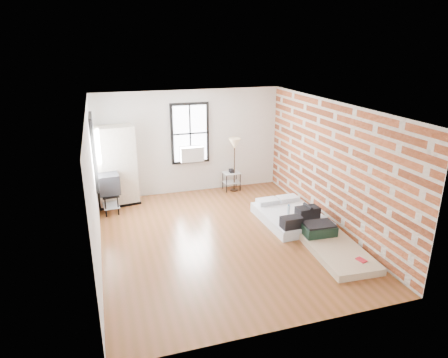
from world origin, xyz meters
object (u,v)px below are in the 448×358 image
object	(u,v)px
mattress_main	(291,216)
mattress_bare	(333,246)
wardrobe	(116,166)
side_table	(231,176)
floor_lamp	(235,147)
tv_stand	(109,185)

from	to	relation	value
mattress_main	mattress_bare	world-z (taller)	mattress_main
wardrobe	side_table	size ratio (longest dim) A/B	3.31
mattress_main	wardrobe	world-z (taller)	wardrobe
side_table	mattress_bare	bearing A→B (deg)	-77.89
mattress_bare	wardrobe	xyz separation A→B (m)	(-3.94, 3.84, 0.89)
floor_lamp	mattress_main	bearing A→B (deg)	-75.94
wardrobe	tv_stand	world-z (taller)	wardrobe
mattress_bare	floor_lamp	bearing A→B (deg)	104.91
wardrobe	floor_lamp	distance (m)	3.17
wardrobe	tv_stand	size ratio (longest dim) A/B	2.07
mattress_main	tv_stand	distance (m)	4.42
mattress_main	side_table	bearing A→B (deg)	102.88
mattress_bare	floor_lamp	size ratio (longest dim) A/B	1.23
wardrobe	floor_lamp	xyz separation A→B (m)	(3.16, -0.00, 0.27)
mattress_main	side_table	size ratio (longest dim) A/B	2.93
mattress_main	tv_stand	xyz separation A→B (m)	(-3.96, 1.88, 0.55)
side_table	tv_stand	bearing A→B (deg)	-170.61
side_table	tv_stand	xyz separation A→B (m)	(-3.31, -0.55, 0.29)
mattress_bare	mattress_main	bearing A→B (deg)	100.75
mattress_bare	side_table	size ratio (longest dim) A/B	3.03
floor_lamp	tv_stand	bearing A→B (deg)	-171.93
wardrobe	mattress_main	bearing A→B (deg)	-39.78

